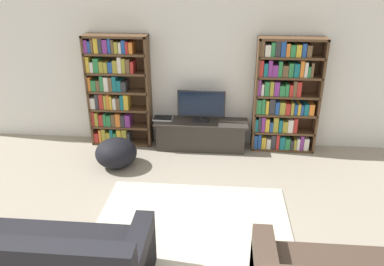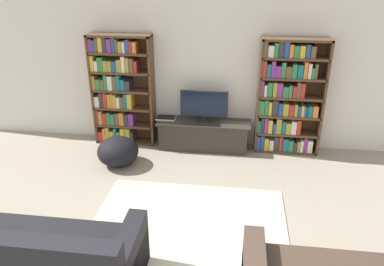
# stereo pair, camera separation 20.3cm
# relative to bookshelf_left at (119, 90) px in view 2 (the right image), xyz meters

# --- Properties ---
(wall_back) EXTENTS (8.80, 0.06, 2.60)m
(wall_back) POSITION_rel_bookshelf_left_xyz_m (1.31, 0.18, 0.39)
(wall_back) COLOR silver
(wall_back) RESTS_ON ground_plane
(bookshelf_left) EXTENTS (1.00, 0.30, 1.80)m
(bookshelf_left) POSITION_rel_bookshelf_left_xyz_m (0.00, 0.00, 0.00)
(bookshelf_left) COLOR #513823
(bookshelf_left) RESTS_ON ground_plane
(bookshelf_right) EXTENTS (1.00, 0.30, 1.80)m
(bookshelf_right) POSITION_rel_bookshelf_left_xyz_m (2.67, -0.00, -0.03)
(bookshelf_right) COLOR #513823
(bookshelf_right) RESTS_ON ground_plane
(tv_stand) EXTENTS (1.50, 0.44, 0.47)m
(tv_stand) POSITION_rel_bookshelf_left_xyz_m (1.39, -0.10, -0.68)
(tv_stand) COLOR #332D28
(tv_stand) RESTS_ON ground_plane
(television) EXTENTS (0.76, 0.16, 0.51)m
(television) POSITION_rel_bookshelf_left_xyz_m (1.39, -0.07, -0.18)
(television) COLOR black
(television) RESTS_ON tv_stand
(laptop) EXTENTS (0.31, 0.21, 0.03)m
(laptop) POSITION_rel_bookshelf_left_xyz_m (0.77, -0.05, -0.43)
(laptop) COLOR silver
(laptop) RESTS_ON tv_stand
(area_rug) EXTENTS (2.26, 1.56, 0.02)m
(area_rug) POSITION_rel_bookshelf_left_xyz_m (1.43, -2.07, -0.91)
(area_rug) COLOR beige
(area_rug) RESTS_ON ground_plane
(couch_left_sectional) EXTENTS (1.90, 0.89, 0.83)m
(couch_left_sectional) POSITION_rel_bookshelf_left_xyz_m (0.16, -3.21, -0.63)
(couch_left_sectional) COLOR black
(couch_left_sectional) RESTS_ON ground_plane
(beanbag_ottoman) EXTENTS (0.61, 0.61, 0.43)m
(beanbag_ottoman) POSITION_rel_bookshelf_left_xyz_m (0.18, -0.82, -0.70)
(beanbag_ottoman) COLOR black
(beanbag_ottoman) RESTS_ON ground_plane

